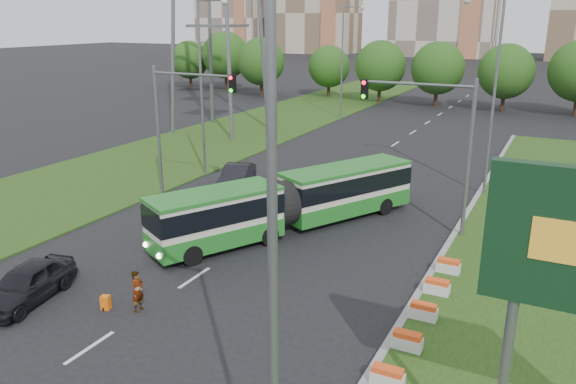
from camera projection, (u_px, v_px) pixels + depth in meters
The scene contains 14 objects.
ground at pixel (255, 292), 22.89m from camera, with size 360.00×360.00×0.00m, color black.
median_kerb at pixel (446, 248), 27.07m from camera, with size 0.30×60.00×0.18m, color gray.
left_verge at pixel (222, 138), 51.94m from camera, with size 12.00×110.00×0.10m, color #224313.
lane_markings at pixel (356, 170), 41.22m from camera, with size 0.20×100.00×0.01m, color silver, non-canonical shape.
flower_planters at pixel (407, 340), 18.68m from camera, with size 1.10×13.70×0.60m, color silver, non-canonical shape.
traffic_mast_median at pixel (438, 131), 27.76m from camera, with size 5.76×0.32×8.00m.
traffic_mast_left at pixel (178, 112), 33.44m from camera, with size 5.76×0.32×8.00m.
street_lamps at pixel (297, 107), 30.92m from camera, with size 36.00×60.00×12.00m, color slate, non-canonical shape.
tree_line at pixel (571, 74), 64.08m from camera, with size 120.00×8.00×9.00m, color #1E4A13, non-canonical shape.
articulated_bus at pixel (286, 201), 29.44m from camera, with size 2.38×15.28×2.52m.
car_left_near at pixel (27, 283), 22.02m from camera, with size 1.78×4.44×1.51m, color black.
car_left_far at pixel (237, 177), 36.62m from camera, with size 1.65×4.72×1.55m, color black.
pedestrian at pixel (138, 291), 21.26m from camera, with size 0.59×0.39×1.63m, color gray.
shopping_trolley at pixel (106, 303), 21.51m from camera, with size 0.33×0.35×0.56m.
Camera 1 is at (10.54, -17.79, 10.74)m, focal length 35.00 mm.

